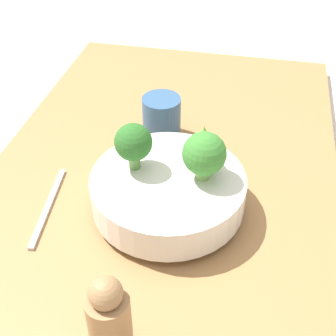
% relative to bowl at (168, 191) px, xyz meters
% --- Properties ---
extents(ground_plane, '(6.00, 6.00, 0.00)m').
position_rel_bowl_xyz_m(ground_plane, '(-0.04, -0.03, -0.07)').
color(ground_plane, silver).
extents(table, '(1.17, 0.66, 0.03)m').
position_rel_bowl_xyz_m(table, '(-0.04, -0.03, -0.06)').
color(table, '#9E7042').
rests_on(table, ground_plane).
extents(bowl, '(0.26, 0.26, 0.07)m').
position_rel_bowl_xyz_m(bowl, '(0.00, 0.00, 0.00)').
color(bowl, silver).
rests_on(bowl, table).
extents(broccoli_floret_back, '(0.07, 0.07, 0.08)m').
position_rel_bowl_xyz_m(broccoli_floret_back, '(-0.01, 0.06, 0.08)').
color(broccoli_floret_back, '#7AB256').
rests_on(broccoli_floret_back, bowl).
extents(broccoli_floret_front, '(0.06, 0.06, 0.08)m').
position_rel_bowl_xyz_m(broccoli_floret_front, '(-0.01, -0.06, 0.08)').
color(broccoli_floret_front, '#609347').
rests_on(broccoli_floret_front, bowl).
extents(romanesco_piece_far, '(0.05, 0.05, 0.08)m').
position_rel_bowl_xyz_m(romanesco_piece_far, '(-0.04, 0.05, 0.09)').
color(romanesco_piece_far, '#6BA34C').
rests_on(romanesco_piece_far, bowl).
extents(cup, '(0.08, 0.08, 0.09)m').
position_rel_bowl_xyz_m(cup, '(-0.21, -0.06, 0.00)').
color(cup, '#33567F').
rests_on(cup, table).
extents(pepper_mill, '(0.05, 0.05, 0.15)m').
position_rel_bowl_xyz_m(pepper_mill, '(0.27, -0.02, 0.03)').
color(pepper_mill, '#997047').
rests_on(pepper_mill, table).
extents(fork, '(0.20, 0.03, 0.01)m').
position_rel_bowl_xyz_m(fork, '(0.04, -0.20, -0.04)').
color(fork, '#B2B2B7').
rests_on(fork, table).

